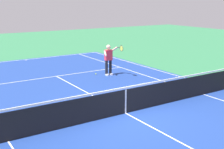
% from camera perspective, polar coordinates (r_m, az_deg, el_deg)
% --- Properties ---
extents(ground_plane, '(60.00, 60.00, 0.00)m').
position_cam_1_polar(ground_plane, '(10.83, 2.55, -7.35)').
color(ground_plane, '#2D7247').
extents(court_slab, '(24.20, 11.40, 0.00)m').
position_cam_1_polar(court_slab, '(10.83, 2.55, -7.35)').
color(court_slab, navy).
rests_on(court_slab, ground_plane).
extents(court_line_markings, '(23.85, 11.05, 0.01)m').
position_cam_1_polar(court_line_markings, '(10.83, 2.55, -7.33)').
color(court_line_markings, white).
rests_on(court_line_markings, ground_plane).
extents(tennis_net, '(0.10, 11.70, 1.08)m').
position_cam_1_polar(tennis_net, '(10.66, 2.58, -4.89)').
color(tennis_net, '#2D2D33').
rests_on(tennis_net, ground_plane).
extents(tennis_player_near, '(1.09, 0.78, 1.70)m').
position_cam_1_polar(tennis_player_near, '(16.02, -0.59, 3.11)').
color(tennis_player_near, black).
rests_on(tennis_player_near, ground_plane).
extents(tennis_ball, '(0.07, 0.07, 0.07)m').
position_cam_1_polar(tennis_ball, '(16.36, -3.10, 0.11)').
color(tennis_ball, '#CCE01E').
rests_on(tennis_ball, ground_plane).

